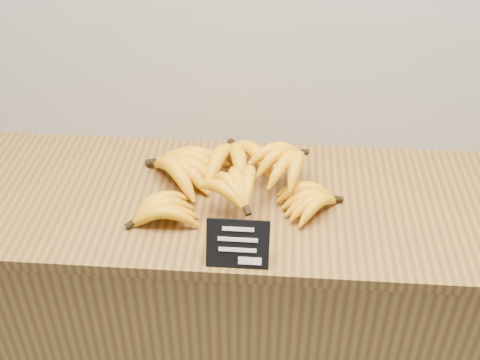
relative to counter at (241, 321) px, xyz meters
The scene contains 4 objects.
counter is the anchor object (origin of this frame).
counter_top 0.47m from the counter, ahead, with size 1.58×0.54×0.03m, color brown.
chalkboard_sign 0.58m from the counter, 87.86° to the right, with size 0.14×0.01×0.11m, color black.
banana_pile 0.53m from the counter, 127.80° to the left, with size 0.52×0.37×0.12m.
Camera 1 is at (0.20, 1.56, 1.88)m, focal length 45.00 mm.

